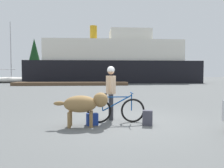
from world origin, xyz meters
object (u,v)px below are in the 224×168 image
object	(u,v)px
backpack	(148,118)
sailboat_moored	(11,80)
handbag_pannier	(92,119)
dog	(84,104)
person_cyclist	(111,87)
bicycle	(116,110)
ferry_boat	(114,63)

from	to	relation	value
backpack	sailboat_moored	world-z (taller)	sailboat_moored
backpack	handbag_pannier	bearing A→B (deg)	175.53
dog	person_cyclist	bearing A→B (deg)	48.19
dog	sailboat_moored	distance (m)	32.56
dog	sailboat_moored	xyz separation A→B (m)	(-12.80, 29.94, -0.15)
bicycle	sailboat_moored	bearing A→B (deg)	114.91
dog	handbag_pannier	size ratio (longest dim) A/B	4.43
person_cyclist	sailboat_moored	world-z (taller)	sailboat_moored
person_cyclist	sailboat_moored	distance (m)	32.07
person_cyclist	ferry_boat	xyz separation A→B (m)	(2.50, 28.68, 2.12)
backpack	sailboat_moored	size ratio (longest dim) A/B	0.05
dog	ferry_boat	distance (m)	29.87
person_cyclist	backpack	world-z (taller)	person_cyclist
person_cyclist	ferry_boat	bearing A→B (deg)	85.01
bicycle	dog	xyz separation A→B (m)	(-0.92, -0.41, 0.25)
person_cyclist	dog	distance (m)	1.28
dog	backpack	world-z (taller)	dog
person_cyclist	handbag_pannier	bearing A→B (deg)	-127.75
handbag_pannier	ferry_boat	world-z (taller)	ferry_boat
handbag_pannier	sailboat_moored	world-z (taller)	sailboat_moored
bicycle	person_cyclist	xyz separation A→B (m)	(-0.11, 0.49, 0.65)
handbag_pannier	person_cyclist	bearing A→B (deg)	52.25
bicycle	backpack	size ratio (longest dim) A/B	4.06
ferry_boat	bicycle	bearing A→B (deg)	-94.69
sailboat_moored	backpack	bearing A→B (deg)	-64.00
person_cyclist	dog	bearing A→B (deg)	-131.81
bicycle	ferry_boat	distance (m)	29.40
person_cyclist	sailboat_moored	bearing A→B (deg)	115.10
bicycle	ferry_boat	bearing A→B (deg)	85.31
person_cyclist	backpack	xyz separation A→B (m)	(1.00, -0.89, -0.83)
ferry_boat	sailboat_moored	bearing A→B (deg)	178.71
backpack	person_cyclist	bearing A→B (deg)	138.20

